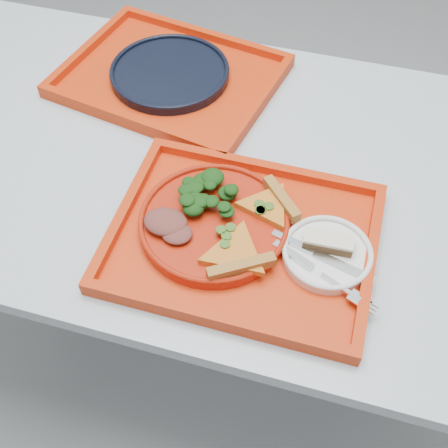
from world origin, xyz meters
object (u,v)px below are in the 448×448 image
(tray_main, at_px, (243,240))
(navy_plate, at_px, (170,74))
(tray_far, at_px, (170,79))
(dessert_bar, at_px, (328,242))
(dinner_plate, at_px, (214,224))

(tray_main, height_order, navy_plate, navy_plate)
(tray_far, height_order, dessert_bar, dessert_bar)
(tray_far, bearing_deg, dinner_plate, -49.81)
(tray_far, distance_m, dinner_plate, 0.43)
(dinner_plate, relative_size, navy_plate, 1.00)
(tray_far, bearing_deg, navy_plate, 0.00)
(dinner_plate, relative_size, dessert_bar, 3.11)
(tray_main, relative_size, navy_plate, 1.73)
(dinner_plate, distance_m, navy_plate, 0.43)
(tray_far, xyz_separation_m, dessert_bar, (0.41, -0.37, 0.03))
(tray_main, xyz_separation_m, dessert_bar, (0.14, 0.01, 0.03))
(navy_plate, bearing_deg, dinner_plate, -60.37)
(tray_main, height_order, dessert_bar, dessert_bar)
(dessert_bar, bearing_deg, tray_main, -177.16)
(dinner_plate, xyz_separation_m, navy_plate, (-0.21, 0.37, -0.00))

